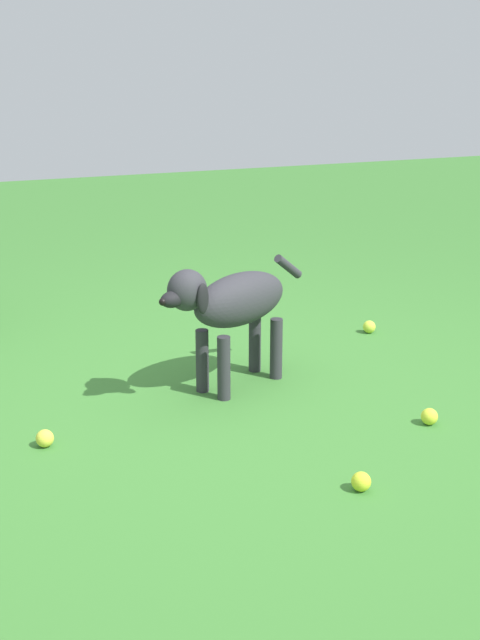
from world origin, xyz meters
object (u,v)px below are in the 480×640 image
(tennis_ball_0, at_px, (429,417))
(dog, at_px, (232,304))
(tennis_ball_2, at_px, (361,482))
(tennis_ball_1, at_px, (45,438))
(tennis_ball_3, at_px, (369,327))

(tennis_ball_0, bearing_deg, dog, -139.28)
(tennis_ball_0, xyz_separation_m, tennis_ball_2, (0.35, -0.51, 0.00))
(dog, bearing_deg, tennis_ball_1, -6.68)
(dog, bearing_deg, tennis_ball_3, 179.75)
(dog, relative_size, tennis_ball_0, 11.97)
(dog, distance_m, tennis_ball_0, 0.93)
(tennis_ball_0, height_order, tennis_ball_2, same)
(tennis_ball_0, bearing_deg, tennis_ball_3, 160.44)
(tennis_ball_2, relative_size, tennis_ball_3, 1.00)
(dog, height_order, tennis_ball_0, dog)
(tennis_ball_3, bearing_deg, tennis_ball_1, -69.39)
(dog, relative_size, tennis_ball_3, 11.97)
(tennis_ball_0, bearing_deg, tennis_ball_2, -56.07)
(dog, distance_m, tennis_ball_2, 1.06)
(tennis_ball_1, relative_size, tennis_ball_2, 1.00)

